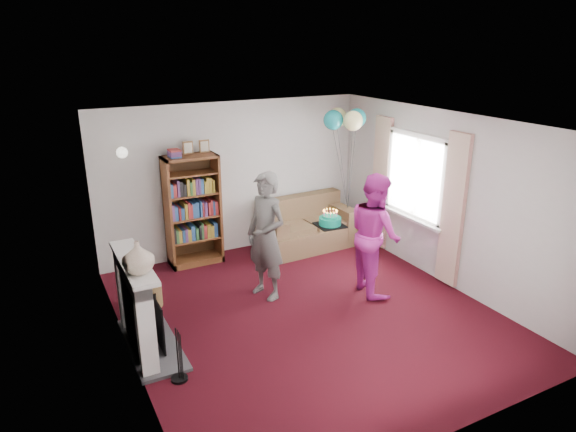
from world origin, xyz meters
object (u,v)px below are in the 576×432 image
person_magenta (375,234)px  birthday_cake (330,221)px  sofa (305,228)px  person_striped (266,236)px  bookcase (192,211)px

person_magenta → birthday_cake: size_ratio=4.79×
sofa → person_striped: person_striped is taller
person_magenta → person_striped: bearing=79.1°
sofa → birthday_cake: 1.97m
birthday_cake → person_magenta: bearing=-16.9°
bookcase → birthday_cake: 2.37m
sofa → person_striped: size_ratio=0.90×
person_magenta → birthday_cake: (-0.62, 0.19, 0.23)m
sofa → bookcase: bearing=170.5°
sofa → person_magenta: size_ratio=0.93×
person_striped → sofa: bearing=115.5°
bookcase → person_striped: bookcase is taller
birthday_cake → bookcase: bearing=124.2°
bookcase → person_magenta: 2.89m
person_striped → bookcase: bearing=179.8°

